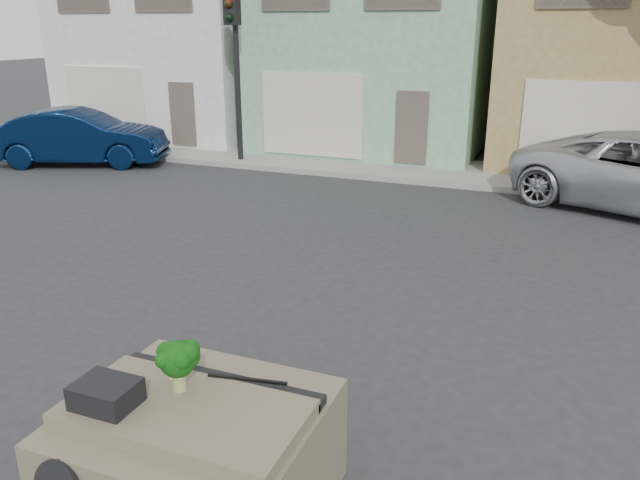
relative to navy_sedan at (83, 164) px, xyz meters
The scene contains 11 objects.
ground_plane 13.40m from the navy_sedan, 35.60° to the right, with size 120.00×120.00×0.00m, color #303033.
sidewalk 11.22m from the navy_sedan, 13.93° to the left, with size 40.00×3.00×0.15m, color gray.
townhouse_white 7.69m from the navy_sedan, 90.90° to the left, with size 7.20×8.20×7.55m, color white.
townhouse_mint 10.67m from the navy_sedan, 42.18° to the left, with size 7.20×8.20×7.55m, color #87BB94.
townhouse_tan 16.76m from the navy_sedan, 24.22° to the left, with size 7.20×8.20×7.55m, color tan.
navy_sedan is the anchor object (origin of this frame).
traffic_signal 5.36m from the navy_sedan, 21.16° to the left, with size 0.40×0.40×5.10m, color black.
car_dashboard 15.35m from the navy_sedan, 44.75° to the right, with size 2.00×1.80×1.12m, color #71654F.
instrument_hump 15.24m from the navy_sedan, 47.23° to the right, with size 0.48×0.38×0.20m, color black.
wiper_arm 15.32m from the navy_sedan, 43.00° to the right, with size 0.70×0.03×0.02m, color black.
broccoli 15.25m from the navy_sedan, 45.07° to the right, with size 0.37×0.37×0.45m, color #0C3B0C.
Camera 1 is at (2.56, -6.66, 3.97)m, focal length 35.00 mm.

